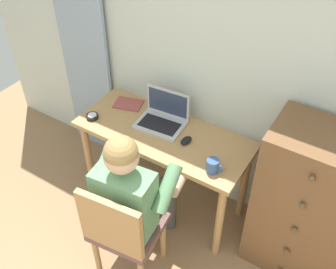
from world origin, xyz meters
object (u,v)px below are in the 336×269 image
notebook_pad (128,104)px  desk (164,145)px  coffee_mug (213,166)px  laptop (163,117)px  computer_mouse (186,140)px  desk_clock (92,116)px  person_seated (135,190)px  dresser (306,204)px  chair (122,229)px

notebook_pad → desk: bearing=-34.5°
desk → coffee_mug: 0.52m
laptop → computer_mouse: size_ratio=3.59×
desk_clock → notebook_pad: bearing=65.5°
person_seated → computer_mouse: (0.08, 0.50, 0.08)m
desk → dresser: 1.05m
desk_clock → chair: bearing=-39.3°
person_seated → coffee_mug: size_ratio=9.95×
person_seated → desk_clock: person_seated is taller
dresser → chair: dresser is taller
laptop → chair: bearing=-76.2°
dresser → computer_mouse: size_ratio=11.43×
person_seated → laptop: 0.63m
coffee_mug → chair: bearing=-123.0°
person_seated → coffee_mug: 0.51m
dresser → person_seated: size_ratio=0.96×
notebook_pad → dresser: bearing=-19.4°
desk → computer_mouse: (0.19, -0.00, 0.13)m
laptop → notebook_pad: laptop is taller
person_seated → desk_clock: size_ratio=13.26×
desk → chair: chair is taller
desk → computer_mouse: bearing=-1.3°
desk_clock → coffee_mug: coffee_mug is taller
chair → person_seated: size_ratio=0.73×
dresser → notebook_pad: bearing=176.9°
chair → laptop: bearing=103.8°
chair → coffee_mug: 0.70m
person_seated → laptop: (-0.17, 0.59, 0.12)m
computer_mouse → desk_clock: computer_mouse is taller
dresser → notebook_pad: 1.47m
dresser → desk_clock: dresser is taller
laptop → coffee_mug: laptop is taller
desk → desk_clock: bearing=-165.1°
laptop → person_seated: bearing=-73.8°
coffee_mug → dresser: bearing=19.9°
dresser → person_seated: (-0.94, -0.56, 0.10)m
desk → laptop: size_ratio=3.55×
chair → notebook_pad: bearing=123.2°
chair → notebook_pad: 1.01m
dresser → laptop: 1.13m
desk → laptop: bearing=125.3°
laptop → desk: bearing=-54.7°
laptop → computer_mouse: laptop is taller
chair → desk_clock: (-0.66, 0.54, 0.27)m
desk → notebook_pad: notebook_pad is taller
chair → laptop: (-0.19, 0.77, 0.30)m
chair → coffee_mug: chair is taller
desk → computer_mouse: 0.23m
desk → chair: 0.71m
person_seated → laptop: person_seated is taller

